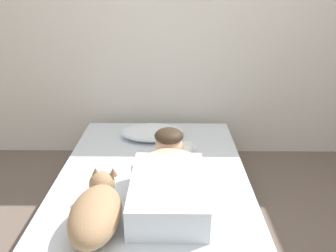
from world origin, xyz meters
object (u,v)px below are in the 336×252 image
Objects in this scene: pillow at (152,132)px; dog at (96,210)px; bed at (153,201)px; person_lying at (168,177)px; coffee_cup at (187,148)px; cell_phone at (151,223)px.

dog reaches higher than pillow.
person_lying is (0.11, -0.16, 0.28)m from bed.
person_lying is 7.36× the size of coffee_cup.
pillow is (-0.03, 0.64, 0.23)m from bed.
coffee_cup is at bearing 75.47° from cell_phone.
person_lying reaches higher than bed.
cell_phone is at bearing -87.67° from bed.
pillow is at bearing 92.71° from cell_phone.
dog is (-0.26, -0.49, 0.28)m from bed.
coffee_cup reaches higher than bed.
bed is at bearing 123.31° from person_lying.
dog is at bearing -117.95° from bed.
cell_phone is at bearing -106.13° from person_lying.
coffee_cup is at bearing 76.37° from person_lying.
pillow reaches higher than coffee_cup.
coffee_cup is at bearing 58.15° from bed.
coffee_cup is (0.13, 0.55, -0.07)m from person_lying.
dog is at bearing -174.99° from cell_phone.
person_lying reaches higher than cell_phone.
pillow is 0.90× the size of dog.
dog is 4.60× the size of coffee_cup.
coffee_cup is (0.50, 0.88, -0.07)m from dog.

